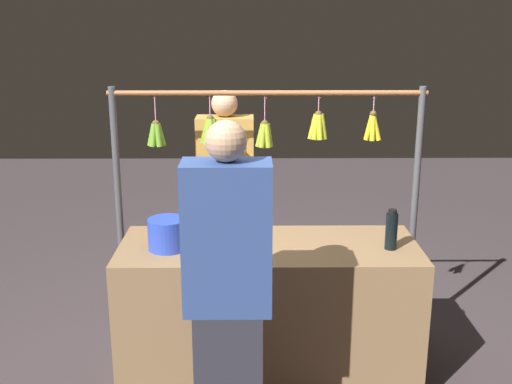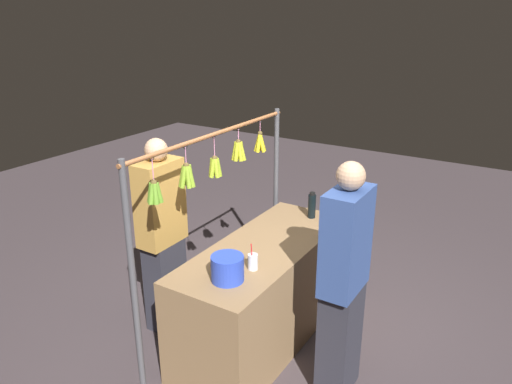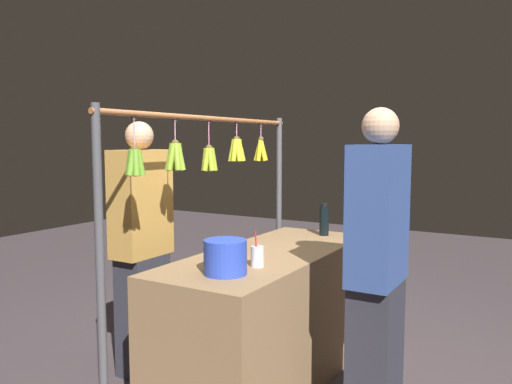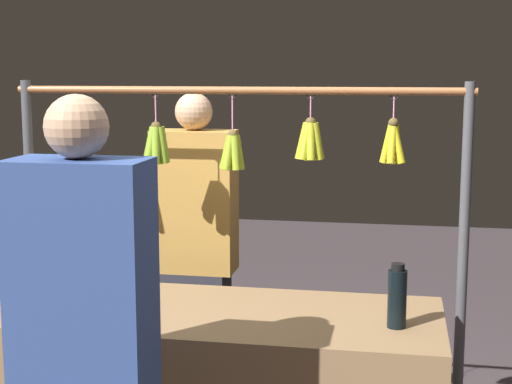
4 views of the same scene
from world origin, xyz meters
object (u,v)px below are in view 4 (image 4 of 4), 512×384
water_bottle (397,297)px  vendor_person (196,264)px  customer_person (86,384)px  drink_cup (113,300)px  blue_bucket (65,285)px

water_bottle → vendor_person: 1.29m
vendor_person → customer_person: bearing=92.6°
vendor_person → customer_person: (-0.07, 1.52, 0.02)m
water_bottle → drink_cup: water_bottle is taller
blue_bucket → customer_person: (-0.36, 0.67, -0.09)m
drink_cup → vendor_person: size_ratio=0.12×
water_bottle → vendor_person: size_ratio=0.14×
water_bottle → customer_person: customer_person is taller
water_bottle → customer_person: 1.12m
customer_person → water_bottle: bearing=-143.4°
water_bottle → drink_cup: 1.04m
drink_cup → vendor_person: 0.91m
blue_bucket → customer_person: size_ratio=0.13×
water_bottle → vendor_person: (0.96, -0.85, -0.14)m
blue_bucket → drink_cup: 0.23m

